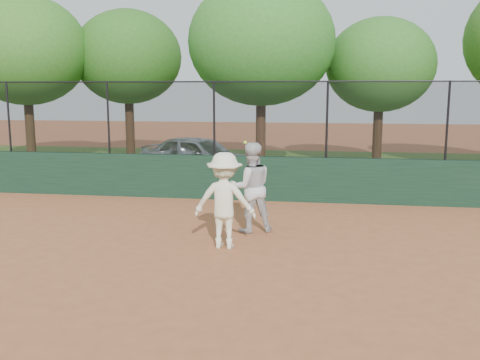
# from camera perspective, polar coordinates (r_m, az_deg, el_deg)

# --- Properties ---
(ground) EXTENTS (80.00, 80.00, 0.00)m
(ground) POSITION_cam_1_polar(r_m,az_deg,el_deg) (9.01, -7.31, -9.76)
(ground) COLOR #A75C35
(ground) RESTS_ON ground
(back_wall) EXTENTS (26.00, 0.20, 1.20)m
(back_wall) POSITION_cam_1_polar(r_m,az_deg,el_deg) (14.55, -0.80, 0.24)
(back_wall) COLOR #183522
(back_wall) RESTS_ON ground
(grass_strip) EXTENTS (36.00, 12.00, 0.01)m
(grass_strip) POSITION_cam_1_polar(r_m,az_deg,el_deg) (20.51, 2.03, 1.32)
(grass_strip) COLOR #304F18
(grass_strip) RESTS_ON ground
(parked_car) EXTENTS (4.56, 3.15, 1.44)m
(parked_car) POSITION_cam_1_polar(r_m,az_deg,el_deg) (18.21, -4.36, 2.51)
(parked_car) COLOR #A2A8AC
(parked_car) RESTS_ON ground
(player_second) EXTENTS (1.11, 0.99, 1.90)m
(player_second) POSITION_cam_1_polar(r_m,az_deg,el_deg) (11.22, 1.16, -0.79)
(player_second) COLOR silver
(player_second) RESTS_ON ground
(player_main) EXTENTS (1.20, 0.71, 2.07)m
(player_main) POSITION_cam_1_polar(r_m,az_deg,el_deg) (10.08, -1.65, -2.20)
(player_main) COLOR white
(player_main) RESTS_ON ground
(fence_assembly) EXTENTS (26.00, 0.06, 2.00)m
(fence_assembly) POSITION_cam_1_polar(r_m,az_deg,el_deg) (14.38, -0.93, 6.69)
(fence_assembly) COLOR black
(fence_assembly) RESTS_ON back_wall
(tree_0) EXTENTS (4.79, 4.35, 6.50)m
(tree_0) POSITION_cam_1_polar(r_m,az_deg,el_deg) (22.35, -21.96, 12.68)
(tree_0) COLOR #412C17
(tree_0) RESTS_ON ground
(tree_1) EXTENTS (4.35, 3.95, 6.13)m
(tree_1) POSITION_cam_1_polar(r_m,az_deg,el_deg) (22.51, -11.90, 12.68)
(tree_1) COLOR #3F2715
(tree_1) RESTS_ON ground
(tree_2) EXTENTS (5.20, 4.72, 6.86)m
(tree_2) POSITION_cam_1_polar(r_m,az_deg,el_deg) (19.44, 2.29, 14.47)
(tree_2) COLOR #482C19
(tree_2) RESTS_ON ground
(tree_3) EXTENTS (4.04, 3.67, 5.61)m
(tree_3) POSITION_cam_1_polar(r_m,az_deg,el_deg) (20.93, 14.75, 11.75)
(tree_3) COLOR #3B2513
(tree_3) RESTS_ON ground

